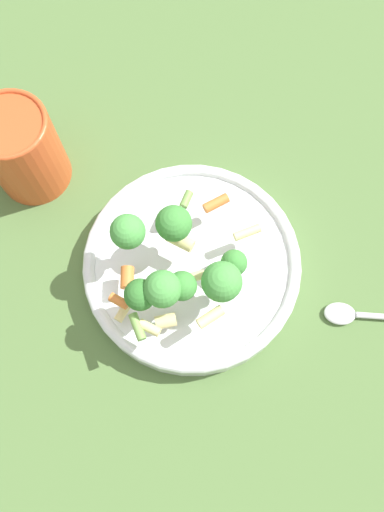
% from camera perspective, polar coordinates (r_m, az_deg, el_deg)
% --- Properties ---
extents(ground_plane, '(3.00, 3.00, 0.00)m').
position_cam_1_polar(ground_plane, '(0.59, 0.00, -1.63)').
color(ground_plane, '#4C6B38').
extents(bowl, '(0.25, 0.25, 0.04)m').
position_cam_1_polar(bowl, '(0.57, 0.00, -1.03)').
color(bowl, silver).
rests_on(bowl, ground_plane).
extents(pasta_salad, '(0.16, 0.17, 0.08)m').
position_cam_1_polar(pasta_salad, '(0.50, -1.62, -1.15)').
color(pasta_salad, '#8CB766').
rests_on(pasta_salad, bowl).
extents(cup, '(0.09, 0.09, 0.11)m').
position_cam_1_polar(cup, '(0.62, -18.85, 11.42)').
color(cup, '#CC4C23').
rests_on(cup, ground_plane).
extents(spoon, '(0.04, 0.16, 0.01)m').
position_cam_1_polar(spoon, '(0.60, 19.44, -6.44)').
color(spoon, silver).
rests_on(spoon, ground_plane).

